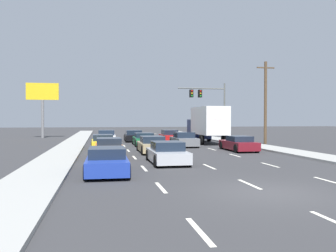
% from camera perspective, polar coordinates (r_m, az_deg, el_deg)
% --- Properties ---
extents(ground_plane, '(140.00, 140.00, 0.00)m').
position_cam_1_polar(ground_plane, '(36.42, -2.15, -2.73)').
color(ground_plane, '#333335').
extents(sidewalk_right, '(2.38, 80.00, 0.14)m').
position_cam_1_polar(sidewalk_right, '(33.89, 12.93, -2.93)').
color(sidewalk_right, '#9E9E99').
rests_on(sidewalk_right, ground_plane).
extents(sidewalk_left, '(2.38, 80.00, 0.14)m').
position_cam_1_polar(sidewalk_left, '(31.12, -15.71, -3.31)').
color(sidewalk_left, '#9E9E99').
rests_on(sidewalk_left, ground_plane).
extents(lane_markings, '(6.94, 62.00, 0.01)m').
position_cam_1_polar(lane_markings, '(33.01, -1.23, -3.13)').
color(lane_markings, silver).
rests_on(lane_markings, ground_plane).
extents(car_white, '(1.99, 4.47, 1.29)m').
position_cam_1_polar(car_white, '(37.64, -9.94, -1.72)').
color(car_white, white).
rests_on(car_white, ground_plane).
extents(car_yellow, '(1.95, 4.20, 1.18)m').
position_cam_1_polar(car_yellow, '(29.62, -10.52, -2.60)').
color(car_yellow, yellow).
rests_on(car_yellow, ground_plane).
extents(car_orange, '(1.84, 4.07, 1.27)m').
position_cam_1_polar(car_orange, '(22.80, -9.58, -3.59)').
color(car_orange, orange).
rests_on(car_orange, ground_plane).
extents(car_blue, '(1.95, 4.66, 1.19)m').
position_cam_1_polar(car_blue, '(16.27, -9.87, -5.65)').
color(car_blue, '#1E389E').
rests_on(car_blue, ground_plane).
extents(car_black, '(2.06, 4.69, 1.24)m').
position_cam_1_polar(car_black, '(38.95, -5.59, -1.64)').
color(car_black, black).
rests_on(car_black, ground_plane).
extents(car_green, '(1.98, 4.60, 1.17)m').
position_cam_1_polar(car_green, '(32.94, -3.94, -2.20)').
color(car_green, '#196B38').
rests_on(car_green, ground_plane).
extents(car_tan, '(1.95, 4.48, 1.22)m').
position_cam_1_polar(car_tan, '(25.84, -2.61, -3.09)').
color(car_tan, tan).
rests_on(car_tan, ground_plane).
extents(car_silver, '(1.93, 4.21, 1.22)m').
position_cam_1_polar(car_silver, '(19.63, -0.14, -4.44)').
color(car_silver, '#B7BABF').
rests_on(car_silver, ground_plane).
extents(car_red, '(1.83, 4.30, 1.26)m').
position_cam_1_polar(car_red, '(38.45, 0.26, -1.66)').
color(car_red, red).
rests_on(car_red, ground_plane).
extents(car_gray, '(1.92, 4.13, 1.29)m').
position_cam_1_polar(car_gray, '(31.47, 2.60, -2.28)').
color(car_gray, slate).
rests_on(car_gray, ground_plane).
extents(box_truck, '(2.56, 7.42, 3.65)m').
position_cam_1_polar(box_truck, '(35.71, 6.36, 0.51)').
color(box_truck, white).
rests_on(box_truck, ground_plane).
extents(car_maroon, '(1.86, 4.36, 1.16)m').
position_cam_1_polar(car_maroon, '(27.78, 11.38, -2.85)').
color(car_maroon, maroon).
rests_on(car_maroon, ground_plane).
extents(traffic_signal_mast, '(6.15, 0.69, 6.95)m').
position_cam_1_polar(traffic_signal_mast, '(44.36, 6.15, 4.46)').
color(traffic_signal_mast, '#595B56').
rests_on(traffic_signal_mast, ground_plane).
extents(utility_pole_mid, '(1.80, 0.28, 8.08)m').
position_cam_1_polar(utility_pole_mid, '(35.86, 15.51, 3.84)').
color(utility_pole_mid, brown).
rests_on(utility_pole_mid, ground_plane).
extents(roadside_billboard, '(4.05, 0.36, 7.10)m').
position_cam_1_polar(roadside_billboard, '(48.31, -19.67, 4.18)').
color(roadside_billboard, slate).
rests_on(roadside_billboard, ground_plane).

